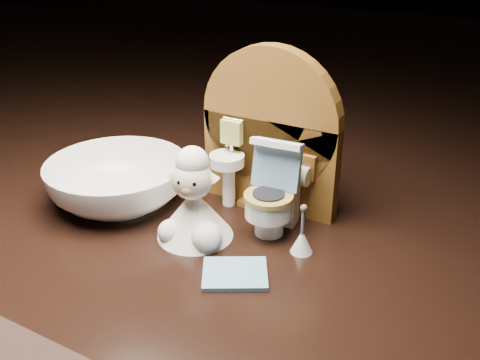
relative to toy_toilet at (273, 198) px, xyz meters
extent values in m
cube|color=black|center=(-0.02, -0.03, -0.08)|extent=(2.50, 2.50, 0.10)
cube|color=brown|center=(-0.02, 0.04, 0.01)|extent=(0.13, 0.02, 0.09)
cylinder|color=brown|center=(-0.02, 0.04, 0.06)|extent=(0.13, 0.02, 0.13)
cube|color=brown|center=(-0.02, 0.04, -0.03)|extent=(0.05, 0.04, 0.01)
cylinder|color=white|center=(-0.06, 0.02, -0.01)|extent=(0.01, 0.01, 0.04)
cylinder|color=white|center=(-0.06, 0.02, 0.02)|extent=(0.03, 0.03, 0.01)
cylinder|color=silver|center=(-0.06, 0.03, 0.03)|extent=(0.00, 0.00, 0.01)
cube|color=#ABB24C|center=(-0.06, 0.03, 0.04)|extent=(0.02, 0.01, 0.02)
cube|color=brown|center=(0.01, 0.03, 0.02)|extent=(0.02, 0.01, 0.02)
cylinder|color=beige|center=(0.01, 0.02, 0.02)|extent=(0.02, 0.02, 0.02)
cylinder|color=white|center=(0.00, -0.01, -0.02)|extent=(0.02, 0.02, 0.02)
cylinder|color=white|center=(0.00, -0.01, 0.00)|extent=(0.04, 0.04, 0.02)
cylinder|color=olive|center=(0.00, -0.01, 0.01)|extent=(0.04, 0.04, 0.00)
cube|color=white|center=(0.00, 0.01, -0.01)|extent=(0.03, 0.02, 0.05)
cube|color=#709EC3|center=(0.00, 0.01, 0.03)|extent=(0.04, 0.02, 0.04)
cube|color=white|center=(0.00, 0.00, 0.05)|extent=(0.04, 0.01, 0.01)
cylinder|color=#ADB638|center=(0.01, 0.01, 0.03)|extent=(0.01, 0.01, 0.01)
cube|color=#709EC3|center=(0.01, -0.08, -0.03)|extent=(0.06, 0.06, 0.00)
cone|color=white|center=(0.04, -0.02, -0.02)|extent=(0.02, 0.02, 0.02)
cylinder|color=#59595B|center=(0.04, -0.02, 0.00)|extent=(0.00, 0.00, 0.02)
sphere|color=#59595B|center=(0.04, -0.02, 0.01)|extent=(0.01, 0.01, 0.01)
cone|color=white|center=(-0.05, -0.04, -0.01)|extent=(0.07, 0.07, 0.04)
sphere|color=white|center=(-0.03, -0.05, -0.02)|extent=(0.03, 0.03, 0.03)
sphere|color=white|center=(-0.07, -0.06, -0.02)|extent=(0.02, 0.02, 0.02)
sphere|color=beige|center=(-0.05, -0.04, 0.02)|extent=(0.03, 0.03, 0.03)
sphere|color=tan|center=(-0.05, -0.06, 0.02)|extent=(0.01, 0.01, 0.01)
sphere|color=white|center=(-0.05, -0.04, 0.04)|extent=(0.03, 0.03, 0.03)
cone|color=beige|center=(-0.07, -0.05, 0.03)|extent=(0.02, 0.01, 0.02)
cone|color=beige|center=(-0.04, -0.04, 0.03)|extent=(0.02, 0.01, 0.02)
sphere|color=black|center=(-0.05, -0.06, 0.03)|extent=(0.00, 0.00, 0.00)
sphere|color=black|center=(-0.04, -0.06, 0.03)|extent=(0.00, 0.00, 0.00)
imported|color=white|center=(-0.15, -0.03, -0.01)|extent=(0.14, 0.14, 0.04)
camera|label=1|loc=(0.17, -0.36, 0.22)|focal=40.00mm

